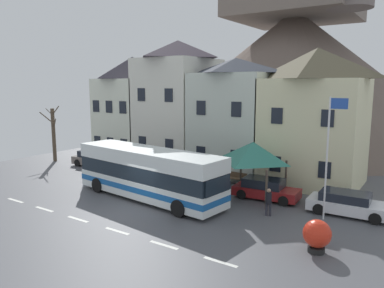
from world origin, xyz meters
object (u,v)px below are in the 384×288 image
public_bench (237,178)px  flagpole (329,150)px  transit_bus (148,174)px  parked_car_01 (96,159)px  townhouse_02 (235,117)px  pedestrian_01 (269,200)px  townhouse_03 (314,117)px  bare_tree_00 (54,134)px  hilltop_castle (293,71)px  townhouse_00 (134,108)px  harbour_buoy (317,235)px  bus_shelter (253,152)px  pedestrian_00 (228,187)px  townhouse_01 (178,103)px  parked_car_00 (348,204)px  parked_car_02 (265,189)px

public_bench → flagpole: bearing=-27.5°
transit_bus → parked_car_01: (-10.31, 4.81, -0.95)m
townhouse_02 → transit_bus: (-1.36, -9.34, -3.07)m
transit_bus → pedestrian_01: (7.67, 1.31, -0.72)m
townhouse_03 → bare_tree_00: 23.70m
hilltop_castle → townhouse_00: bearing=-111.8°
pedestrian_01 → hilltop_castle: bearing=106.8°
harbour_buoy → townhouse_02: bearing=131.4°
bus_shelter → parked_car_01: bus_shelter is taller
pedestrian_01 → harbour_buoy: (3.56, -3.17, -0.09)m
public_bench → harbour_buoy: size_ratio=1.04×
hilltop_castle → bus_shelter: 29.21m
townhouse_03 → transit_bus: size_ratio=0.88×
pedestrian_00 → flagpole: 6.65m
townhouse_01 → public_bench: 10.06m
harbour_buoy → townhouse_00: bearing=151.3°
parked_car_00 → bare_tree_00: bearing=177.9°
townhouse_03 → parked_car_00: size_ratio=2.22×
townhouse_00 → parked_car_01: (-0.12, -5.05, -4.30)m
transit_bus → hilltop_castle: bearing=99.1°
townhouse_02 → bare_tree_00: 17.54m
hilltop_castle → bare_tree_00: (-13.76, -27.47, -6.42)m
hilltop_castle → bus_shelter: hilltop_castle is taller
hilltop_castle → bus_shelter: (6.99, -27.72, -6.03)m
harbour_buoy → flagpole: bearing=99.6°
townhouse_03 → transit_bus: bearing=-128.5°
townhouse_03 → pedestrian_01: townhouse_03 is taller
transit_bus → pedestrian_00: 5.15m
townhouse_01 → townhouse_02: (6.12, -0.58, -0.89)m
public_bench → harbour_buoy: (8.11, -8.20, 0.35)m
townhouse_01 → transit_bus: size_ratio=0.99×
hilltop_castle → parked_car_01: (-8.81, -26.79, -8.39)m
pedestrian_00 → pedestrian_01: size_ratio=0.98×
townhouse_00 → parked_car_02: townhouse_00 is taller
townhouse_01 → pedestrian_00: (9.31, -7.61, -4.66)m
bus_shelter → pedestrian_01: 3.99m
pedestrian_01 → public_bench: bearing=132.2°
townhouse_01 → townhouse_03: townhouse_01 is taller
parked_car_01 → townhouse_03: bearing=10.1°
parked_car_02 → flagpole: size_ratio=0.63×
flagpole → pedestrian_01: bearing=-157.2°
bare_tree_00 → flagpole: bearing=-3.6°
parked_car_00 → pedestrian_01: bearing=-145.4°
transit_bus → pedestrian_01: bearing=16.1°
townhouse_01 → pedestrian_01: townhouse_01 is taller
hilltop_castle → bare_tree_00: 31.39m
townhouse_03 → hilltop_castle: bearing=112.7°
townhouse_03 → parked_car_02: 7.10m
parked_car_02 → pedestrian_01: (1.37, -2.86, 0.25)m
townhouse_00 → parked_car_02: 17.98m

